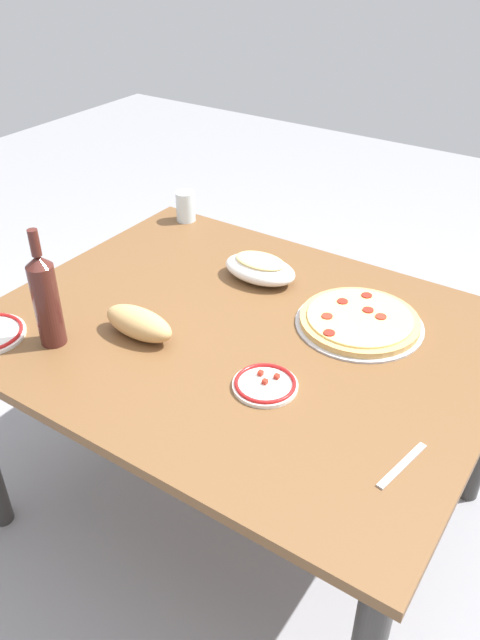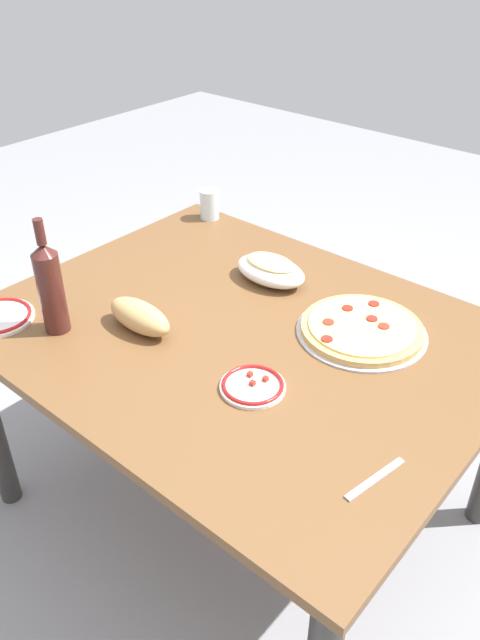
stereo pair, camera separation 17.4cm
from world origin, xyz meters
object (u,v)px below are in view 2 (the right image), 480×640
Objects in this scene: pepperoni_pizza at (362,329)px; bread_loaf at (140,316)px; baked_pasta_dish at (271,269)px; wine_bottle at (50,286)px; dining_table at (240,358)px; side_plate_near at (253,386)px; water_glass at (209,204)px.

bread_loaf is (0.48, 0.38, 0.03)m from pepperoni_pizza.
wine_bottle is (0.28, 0.60, 0.10)m from baked_pasta_dish.
wine_bottle is (0.39, 0.33, 0.24)m from dining_table.
pepperoni_pizza is at bearing -101.59° from side_plate_near.
baked_pasta_dish is 0.46m from bread_loaf.
dining_table is at bearing 37.04° from pepperoni_pizza.
baked_pasta_dish is 0.53m from side_plate_near.
pepperoni_pizza is (-0.27, -0.20, 0.12)m from dining_table.
water_glass is at bearing -18.68° from pepperoni_pizza.
water_glass reaches higher than pepperoni_pizza.
water_glass is at bearing -61.92° from bread_loaf.
bread_loaf is (0.21, 0.18, 0.14)m from dining_table.
side_plate_near is (-0.29, 0.44, -0.03)m from baked_pasta_dish.
baked_pasta_dish reaches higher than side_plate_near.
water_glass is at bearing -41.08° from side_plate_near.
dining_table is 6.35× the size of bread_loaf.
dining_table is at bearing -139.39° from wine_bottle.
dining_table is at bearing 139.40° from water_glass.
baked_pasta_dish is (0.10, -0.27, 0.14)m from dining_table.
pepperoni_pizza is at bearing -140.82° from wine_bottle.
pepperoni_pizza is at bearing -141.37° from bread_loaf.
pepperoni_pizza is 0.61m from bread_loaf.
bread_loaf reaches higher than baked_pasta_dish.
water_glass is at bearing -25.26° from baked_pasta_dish.
side_plate_near is (0.08, 0.38, -0.01)m from pepperoni_pizza.
water_glass is (0.46, -0.22, 0.01)m from baked_pasta_dish.
wine_bottle is 3.04× the size of water_glass.
wine_bottle is 0.25m from bread_loaf.
wine_bottle is at bearing 40.67° from bread_loaf.
dining_table is 3.86× the size of pepperoni_pizza.
bread_loaf is (-0.35, 0.67, -0.01)m from water_glass.
water_glass reaches higher than baked_pasta_dish.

